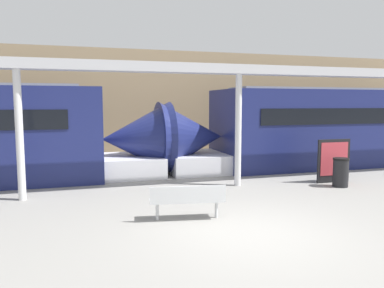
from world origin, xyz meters
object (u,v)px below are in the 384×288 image
Objects in this scene: train_left at (332,129)px; support_column_near at (238,131)px; trash_bin at (341,172)px; support_column_far at (19,136)px; bench_near at (187,199)px; poster_board at (334,161)px.

train_left is 6.12m from support_column_near.
trash_bin is 0.26× the size of support_column_far.
train_left is at bearing 13.09° from support_column_far.
support_column_far is at bearing -166.91° from train_left.
support_column_near is at bearing 58.76° from bench_near.
train_left reaches higher than trash_bin.
train_left is at bearing 44.40° from bench_near.
support_column_far reaches higher than bench_near.
support_column_near reaches higher than bench_near.
bench_near is at bearing -37.68° from support_column_far.
trash_bin is at bearing -6.55° from support_column_far.
train_left is 9.79m from bench_near.
train_left is 4.65m from trash_bin.
poster_board is at bearing -2.73° from support_column_far.
train_left is at bearing 56.80° from trash_bin.
poster_board is 0.41× the size of support_column_near.
train_left is 3.99m from poster_board.
poster_board is at bearing 72.40° from trash_bin.
bench_near is 0.50× the size of support_column_near.
bench_near is (-7.94, -5.64, -1.03)m from train_left.
bench_near is 6.17m from poster_board.
poster_board is 3.37m from support_column_near.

